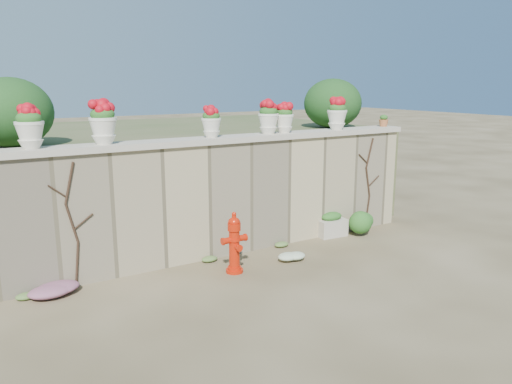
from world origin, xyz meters
TOP-DOWN VIEW (x-y plane):
  - ground at (0.00, 0.00)m, footprint 80.00×80.00m
  - stone_wall at (0.00, 1.80)m, footprint 8.00×0.40m
  - wall_cap at (0.00, 1.80)m, footprint 8.10×0.52m
  - raised_fill at (0.00, 5.00)m, footprint 9.00×6.00m
  - back_shrub_left at (-3.20, 3.00)m, footprint 1.30×1.30m
  - back_shrub_right at (3.40, 3.00)m, footprint 1.30×1.30m
  - vine_left at (-2.67, 1.58)m, footprint 0.60×0.04m
  - vine_right at (3.23, 1.58)m, footprint 0.60×0.04m
  - fire_hydrant at (-0.37, 0.86)m, footprint 0.43×0.30m
  - planter_box at (2.24, 1.55)m, footprint 0.62×0.39m
  - green_shrub at (2.85, 1.27)m, footprint 0.66×0.59m
  - magenta_clump at (-2.97, 1.44)m, footprint 0.84×0.56m
  - white_flowers at (0.69, 0.79)m, footprint 0.55×0.44m
  - urn_pot_0 at (-3.10, 1.80)m, footprint 0.39×0.39m
  - urn_pot_1 at (-2.08, 1.80)m, footprint 0.41×0.41m
  - urn_pot_2 at (-0.27, 1.80)m, footprint 0.34×0.34m
  - urn_pot_3 at (0.89, 1.80)m, footprint 0.38×0.38m
  - urn_pot_4 at (1.24, 1.80)m, footprint 0.35×0.35m
  - urn_pot_5 at (2.51, 1.80)m, footprint 0.39×0.39m
  - terracotta_pot at (3.80, 1.80)m, footprint 0.20×0.20m

SIDE VIEW (x-z plane):
  - ground at x=0.00m, z-range 0.00..0.00m
  - white_flowers at x=0.69m, z-range 0.00..0.20m
  - magenta_clump at x=-2.97m, z-range 0.00..0.22m
  - planter_box at x=2.24m, z-range -0.02..0.47m
  - green_shrub at x=2.85m, z-range 0.00..0.63m
  - fire_hydrant at x=-0.37m, z-range 0.00..1.00m
  - vine_left at x=-2.67m, z-range 0.04..1.94m
  - vine_right at x=3.23m, z-range 0.04..1.94m
  - stone_wall at x=0.00m, z-range 0.00..2.00m
  - raised_fill at x=0.00m, z-range 0.00..2.00m
  - wall_cap at x=0.00m, z-range 2.00..2.10m
  - terracotta_pot at x=3.80m, z-range 2.09..2.33m
  - urn_pot_2 at x=-0.27m, z-range 2.10..2.62m
  - urn_pot_4 at x=1.24m, z-range 2.10..2.64m
  - urn_pot_3 at x=0.89m, z-range 2.10..2.69m
  - urn_pot_5 at x=2.51m, z-range 2.10..2.71m
  - urn_pot_0 at x=-3.10m, z-range 2.10..2.71m
  - urn_pot_1 at x=-2.08m, z-range 2.10..2.75m
  - back_shrub_left at x=-3.20m, z-range 2.00..3.10m
  - back_shrub_right at x=3.40m, z-range 2.00..3.10m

